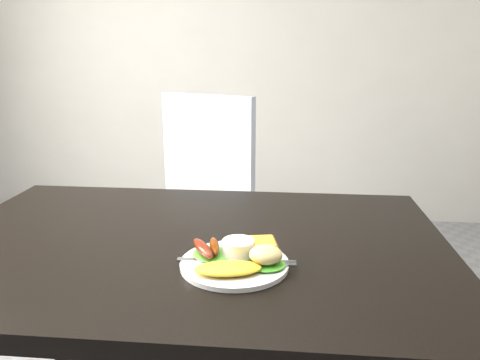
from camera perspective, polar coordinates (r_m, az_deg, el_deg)
room_back_panel at (r=3.26m, az=1.83°, el=18.65°), size 4.00×0.04×2.70m
dining_table at (r=1.12m, az=-6.03°, el=-8.21°), size 1.20×0.80×0.04m
dining_chair at (r=2.00m, az=-4.73°, el=-5.83°), size 0.59×0.59×0.05m
person at (r=1.70m, az=-0.55°, el=-1.07°), size 0.56×0.43×1.38m
plate at (r=0.98m, az=-0.68°, el=-10.18°), size 0.22×0.22×0.01m
lettuce_left at (r=1.00m, az=-3.29°, el=-8.99°), size 0.12×0.11×0.01m
lettuce_right at (r=0.95m, az=3.32°, el=-10.26°), size 0.10×0.09×0.01m
omelette at (r=0.92m, az=-1.49°, el=-10.72°), size 0.14×0.09×0.02m
sausage_a at (r=0.99m, az=-4.56°, el=-8.28°), size 0.07×0.10×0.02m
sausage_b at (r=1.00m, az=-3.15°, el=-8.02°), size 0.04×0.09×0.02m
ramekin at (r=0.99m, az=-0.21°, el=-8.40°), size 0.09×0.09×0.04m
toast_a at (r=1.01m, az=0.96°, el=-8.48°), size 0.09×0.09×0.01m
toast_b at (r=1.01m, az=2.46°, el=-7.82°), size 0.08×0.08×0.01m
potato_salad at (r=0.95m, az=3.16°, el=-9.07°), size 0.08×0.07×0.04m
fork at (r=0.97m, az=-2.32°, el=-9.78°), size 0.18×0.02×0.00m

